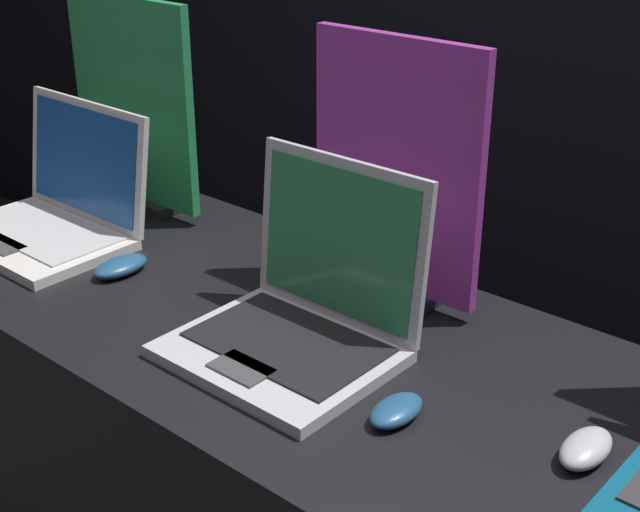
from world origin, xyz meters
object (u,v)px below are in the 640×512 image
at_px(promo_stand_front, 134,110).
at_px(mouse_middle, 396,410).
at_px(promo_stand_middle, 395,178).
at_px(mouse_back, 586,448).
at_px(laptop_front, 55,207).
at_px(laptop_middle, 303,308).
at_px(mouse_front, 121,266).

bearing_deg(promo_stand_front, mouse_middle, -17.28).
xyz_separation_m(promo_stand_middle, mouse_back, (0.48, -0.21, -0.20)).
bearing_deg(promo_stand_middle, laptop_front, -160.88).
height_order(promo_stand_front, laptop_middle, promo_stand_front).
distance_m(mouse_front, promo_stand_front, 0.40).
bearing_deg(mouse_front, laptop_front, 173.33).
bearing_deg(mouse_middle, mouse_back, 20.47).
bearing_deg(mouse_back, promo_stand_front, 170.44).
height_order(laptop_front, promo_stand_front, promo_stand_front).
height_order(promo_stand_front, mouse_middle, promo_stand_front).
xyz_separation_m(promo_stand_front, laptop_middle, (0.68, -0.22, -0.15)).
distance_m(laptop_front, promo_stand_front, 0.27).
bearing_deg(laptop_front, promo_stand_front, 90.00).
xyz_separation_m(mouse_front, laptop_middle, (0.43, 0.03, 0.05)).
xyz_separation_m(laptop_front, promo_stand_front, (0.00, 0.22, 0.16)).
distance_m(mouse_front, laptop_middle, 0.44).
bearing_deg(laptop_front, mouse_back, 1.15).
xyz_separation_m(laptop_front, mouse_front, (0.24, -0.03, -0.05)).
relative_size(laptop_front, laptop_middle, 1.11).
height_order(laptop_middle, mouse_middle, laptop_middle).
distance_m(laptop_front, mouse_front, 0.25).
bearing_deg(laptop_front, promo_stand_middle, 19.12).
xyz_separation_m(laptop_front, promo_stand_middle, (0.68, 0.24, 0.16)).
bearing_deg(laptop_front, mouse_middle, -4.18).
height_order(mouse_middle, mouse_back, mouse_back).
distance_m(promo_stand_front, promo_stand_middle, 0.68).
relative_size(mouse_middle, promo_stand_middle, 0.21).
distance_m(promo_stand_front, mouse_middle, 0.98).
xyz_separation_m(mouse_front, mouse_back, (0.91, 0.05, 0.00)).
height_order(laptop_front, mouse_middle, laptop_front).
bearing_deg(promo_stand_middle, mouse_front, -148.72).
distance_m(promo_stand_middle, mouse_back, 0.56).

